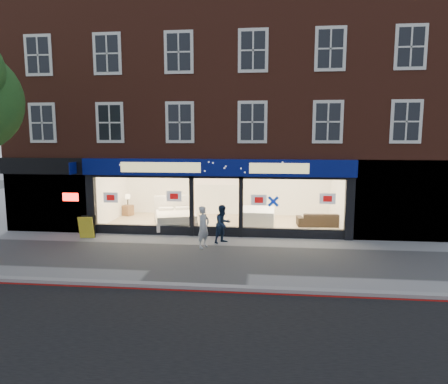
% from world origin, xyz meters
% --- Properties ---
extents(ground, '(120.00, 120.00, 0.00)m').
position_xyz_m(ground, '(0.00, 0.00, 0.00)').
color(ground, gray).
rests_on(ground, ground).
extents(kerb_line, '(60.00, 0.10, 0.01)m').
position_xyz_m(kerb_line, '(0.00, -3.10, 0.01)').
color(kerb_line, '#8C0A07').
rests_on(kerb_line, ground).
extents(kerb_stone, '(60.00, 0.25, 0.12)m').
position_xyz_m(kerb_stone, '(0.00, -2.90, 0.06)').
color(kerb_stone, gray).
rests_on(kerb_stone, ground).
extents(showroom_floor, '(11.00, 4.50, 0.10)m').
position_xyz_m(showroom_floor, '(0.00, 5.25, 0.05)').
color(showroom_floor, tan).
rests_on(showroom_floor, ground).
extents(building, '(19.00, 8.26, 10.30)m').
position_xyz_m(building, '(-0.02, 6.93, 6.67)').
color(building, '#5F2A1D').
rests_on(building, ground).
extents(display_bed, '(2.44, 2.70, 1.28)m').
position_xyz_m(display_bed, '(-2.07, 4.36, 0.46)').
color(display_bed, white).
rests_on(display_bed, showroom_floor).
extents(bedside_table, '(0.59, 0.59, 0.55)m').
position_xyz_m(bedside_table, '(-5.10, 6.50, 0.38)').
color(bedside_table, brown).
rests_on(bedside_table, showroom_floor).
extents(mattress_stack, '(1.60, 1.99, 0.76)m').
position_xyz_m(mattress_stack, '(1.72, 4.88, 0.48)').
color(mattress_stack, white).
rests_on(mattress_stack, showroom_floor).
extents(sofa, '(2.14, 0.94, 0.61)m').
position_xyz_m(sofa, '(4.60, 5.07, 0.41)').
color(sofa, black).
rests_on(sofa, showroom_floor).
extents(a_board, '(0.65, 0.46, 0.95)m').
position_xyz_m(a_board, '(-5.32, 2.15, 0.47)').
color(a_board, yellow).
rests_on(a_board, ground).
extents(pedestrian_grey, '(0.63, 0.70, 1.60)m').
position_xyz_m(pedestrian_grey, '(-0.27, 1.26, 0.80)').
color(pedestrian_grey, '#B8BCC1').
rests_on(pedestrian_grey, ground).
extents(pedestrian_blue, '(0.93, 0.94, 1.54)m').
position_xyz_m(pedestrian_blue, '(0.40, 2.00, 0.77)').
color(pedestrian_blue, '#182944').
rests_on(pedestrian_blue, ground).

